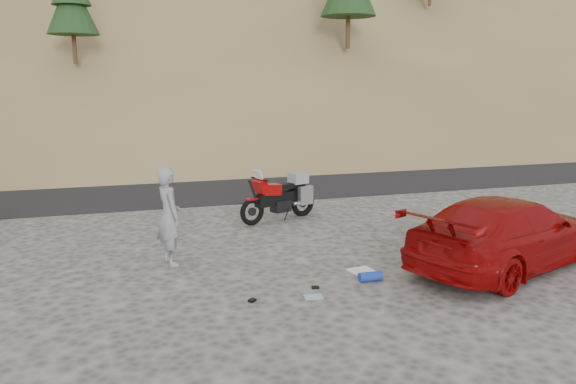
# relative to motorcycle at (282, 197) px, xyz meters

# --- Properties ---
(ground) EXTENTS (140.00, 140.00, 0.00)m
(ground) POSITION_rel_motorcycle_xyz_m (-1.38, -3.39, -0.60)
(ground) COLOR #413F3C
(ground) RESTS_ON ground
(road) EXTENTS (120.00, 7.00, 0.05)m
(road) POSITION_rel_motorcycle_xyz_m (-1.38, 5.61, -0.60)
(road) COLOR black
(road) RESTS_ON ground
(motorcycle) EXTENTS (2.24, 1.17, 1.40)m
(motorcycle) POSITION_rel_motorcycle_xyz_m (0.00, 0.00, 0.00)
(motorcycle) COLOR black
(motorcycle) RESTS_ON ground
(man) EXTENTS (0.62, 0.79, 1.92)m
(man) POSITION_rel_motorcycle_xyz_m (-3.09, -2.81, -0.60)
(man) COLOR gray
(man) RESTS_ON ground
(red_car) EXTENTS (5.07, 3.49, 1.36)m
(red_car) POSITION_rel_motorcycle_xyz_m (3.06, -4.88, -0.60)
(red_car) COLOR #840707
(red_car) RESTS_ON ground
(gear_white_cloth) EXTENTS (0.51, 0.47, 0.02)m
(gear_white_cloth) POSITION_rel_motorcycle_xyz_m (0.30, -4.30, -0.59)
(gear_white_cloth) COLOR white
(gear_white_cloth) RESTS_ON ground
(gear_blue_mat) EXTENTS (0.43, 0.18, 0.17)m
(gear_blue_mat) POSITION_rel_motorcycle_xyz_m (0.23, -4.84, -0.51)
(gear_blue_mat) COLOR #19339A
(gear_blue_mat) RESTS_ON ground
(gear_bottle) EXTENTS (0.09, 0.09, 0.21)m
(gear_bottle) POSITION_rel_motorcycle_xyz_m (1.98, -4.32, -0.50)
(gear_bottle) COLOR #19339A
(gear_bottle) RESTS_ON ground
(gear_funnel) EXTENTS (0.16, 0.16, 0.18)m
(gear_funnel) POSITION_rel_motorcycle_xyz_m (2.09, -4.70, -0.51)
(gear_funnel) COLOR red
(gear_funnel) RESTS_ON ground
(gear_glove_a) EXTENTS (0.15, 0.12, 0.04)m
(gear_glove_a) POSITION_rel_motorcycle_xyz_m (-0.83, -4.90, -0.58)
(gear_glove_a) COLOR black
(gear_glove_a) RESTS_ON ground
(gear_glove_b) EXTENTS (0.15, 0.15, 0.04)m
(gear_glove_b) POSITION_rel_motorcycle_xyz_m (-2.01, -5.16, -0.58)
(gear_glove_b) COLOR black
(gear_glove_b) RESTS_ON ground
(gear_blue_cloth) EXTENTS (0.33, 0.27, 0.01)m
(gear_blue_cloth) POSITION_rel_motorcycle_xyz_m (-1.00, -5.27, -0.59)
(gear_blue_cloth) COLOR #7FA8C5
(gear_blue_cloth) RESTS_ON ground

